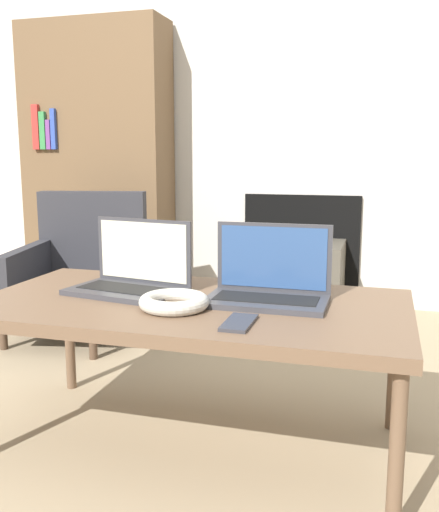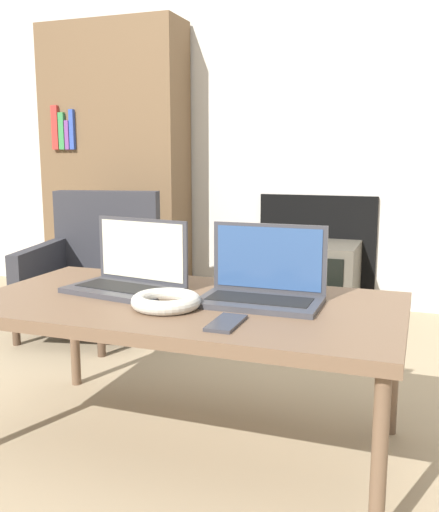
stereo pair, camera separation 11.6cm
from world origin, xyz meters
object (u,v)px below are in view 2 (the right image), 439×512
at_px(headphones, 166,301).
at_px(tv, 309,278).
at_px(laptop_left, 131,274).
at_px(armchair, 97,266).
at_px(laptop_right, 263,285).
at_px(phone, 226,323).

bearing_deg(headphones, tv, 87.29).
bearing_deg(laptop_left, armchair, 136.87).
relative_size(laptop_right, phone, 2.31).
distance_m(laptop_left, laptop_right, 0.43).
bearing_deg(headphones, laptop_left, 140.84).
distance_m(headphones, phone, 0.23).
xyz_separation_m(tv, armchair, (-0.97, -0.61, 0.12)).
distance_m(laptop_left, phone, 0.48).
bearing_deg(headphones, phone, -23.73).
relative_size(phone, armchair, 0.19).
distance_m(phone, tv, 1.79).
xyz_separation_m(laptop_left, armchair, (-0.69, 0.91, -0.19)).
bearing_deg(phone, laptop_right, 84.31).
height_order(headphones, armchair, armchair).
height_order(headphones, tv, headphones).
height_order(tv, armchair, armchair).
height_order(laptop_left, headphones, laptop_left).
distance_m(tv, armchair, 1.15).
relative_size(laptop_left, phone, 2.51).
relative_size(laptop_right, headphones, 1.77).
bearing_deg(armchair, laptop_right, -51.91).
bearing_deg(armchair, tv, 19.40).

